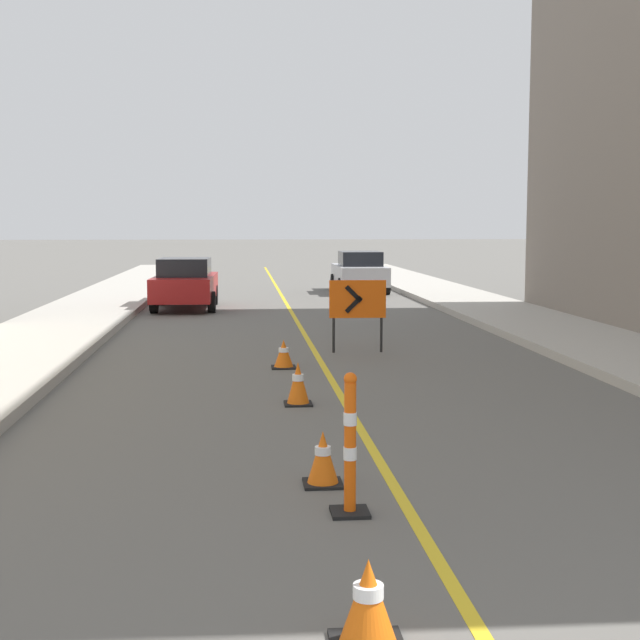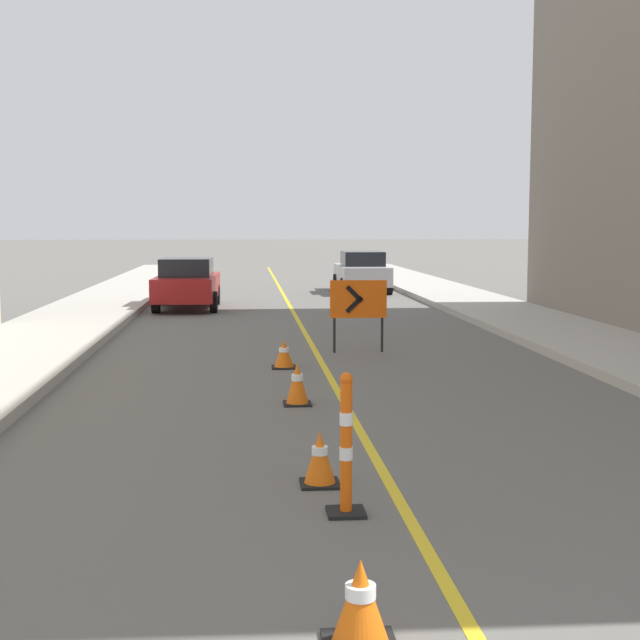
# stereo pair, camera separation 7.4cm
# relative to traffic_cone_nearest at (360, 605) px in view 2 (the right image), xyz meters

# --- Properties ---
(lane_stripe) EXTENTS (0.12, 53.27, 0.01)m
(lane_stripe) POSITION_rel_traffic_cone_nearest_xyz_m (0.76, 22.60, -0.28)
(lane_stripe) COLOR gold
(lane_stripe) RESTS_ON ground_plane
(sidewalk_left) EXTENTS (2.94, 53.27, 0.18)m
(sidewalk_left) POSITION_rel_traffic_cone_nearest_xyz_m (-5.26, 22.60, -0.20)
(sidewalk_left) COLOR #ADA89E
(sidewalk_left) RESTS_ON ground_plane
(sidewalk_right) EXTENTS (2.94, 53.27, 0.18)m
(sidewalk_right) POSITION_rel_traffic_cone_nearest_xyz_m (6.78, 22.60, -0.20)
(sidewalk_right) COLOR #ADA89E
(sidewalk_right) RESTS_ON ground_plane
(traffic_cone_nearest) EXTENTS (0.47, 0.47, 0.58)m
(traffic_cone_nearest) POSITION_rel_traffic_cone_nearest_xyz_m (0.00, 0.00, 0.00)
(traffic_cone_nearest) COLOR black
(traffic_cone_nearest) RESTS_ON ground_plane
(traffic_cone_second) EXTENTS (0.40, 0.40, 0.56)m
(traffic_cone_second) POSITION_rel_traffic_cone_nearest_xyz_m (0.04, 3.52, -0.01)
(traffic_cone_second) COLOR black
(traffic_cone_second) RESTS_ON ground_plane
(traffic_cone_third) EXTENTS (0.41, 0.41, 0.64)m
(traffic_cone_third) POSITION_rel_traffic_cone_nearest_xyz_m (0.06, 7.58, 0.03)
(traffic_cone_third) COLOR black
(traffic_cone_third) RESTS_ON ground_plane
(traffic_cone_fourth) EXTENTS (0.45, 0.45, 0.53)m
(traffic_cone_fourth) POSITION_rel_traffic_cone_nearest_xyz_m (0.01, 10.94, -0.03)
(traffic_cone_fourth) COLOR black
(traffic_cone_fourth) RESTS_ON ground_plane
(delineator_post_front) EXTENTS (0.35, 0.35, 1.32)m
(delineator_post_front) POSITION_rel_traffic_cone_nearest_xyz_m (0.21, 2.59, 0.29)
(delineator_post_front) COLOR black
(delineator_post_front) RESTS_ON ground_plane
(arrow_barricade_primary) EXTENTS (1.17, 0.10, 1.50)m
(arrow_barricade_primary) POSITION_rel_traffic_cone_nearest_xyz_m (1.63, 12.83, 0.77)
(arrow_barricade_primary) COLOR #EF560C
(arrow_barricade_primary) RESTS_ON ground_plane
(parked_car_curb_near) EXTENTS (1.95, 4.35, 1.59)m
(parked_car_curb_near) POSITION_rel_traffic_cone_nearest_xyz_m (-2.48, 22.69, 0.51)
(parked_car_curb_near) COLOR maroon
(parked_car_curb_near) RESTS_ON ground_plane
(parked_car_curb_mid) EXTENTS (1.94, 4.32, 1.59)m
(parked_car_curb_mid) POSITION_rel_traffic_cone_nearest_xyz_m (3.85, 28.93, 0.51)
(parked_car_curb_mid) COLOR #B7B7BC
(parked_car_curb_mid) RESTS_ON ground_plane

